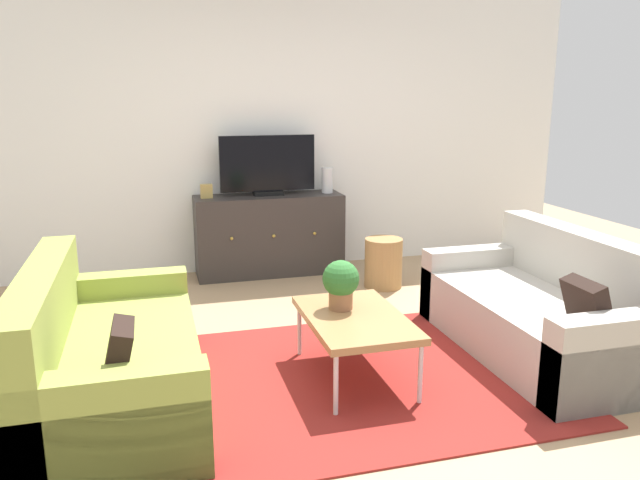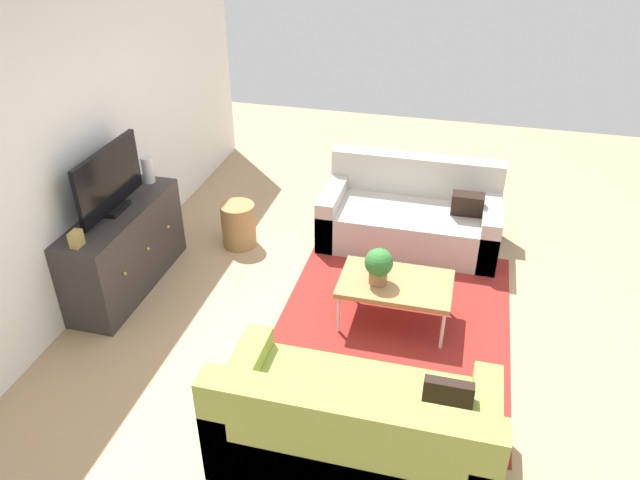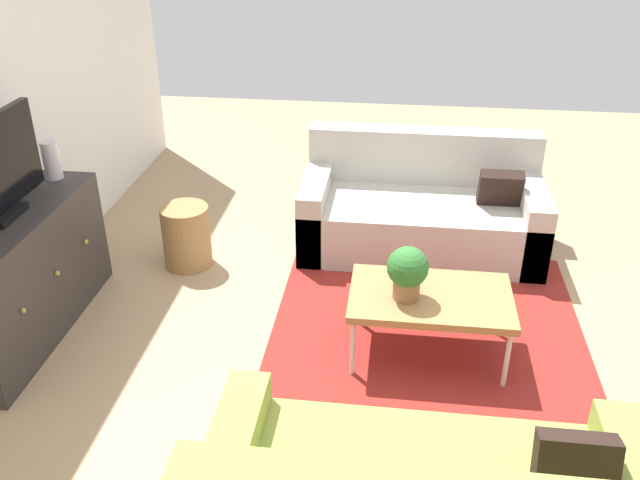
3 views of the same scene
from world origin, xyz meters
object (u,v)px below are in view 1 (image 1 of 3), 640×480
potted_plant (341,282)px  mantel_clock (206,191)px  flat_screen_tv (267,166)px  coffee_table (355,320)px  tv_console (269,235)px  couch_left_side (99,362)px  glass_vase (327,180)px  couch_right_side (548,314)px  wicker_basket (383,263)px

potted_plant → mantel_clock: bearing=104.8°
potted_plant → flat_screen_tv: 2.34m
coffee_table → tv_console: size_ratio=0.65×
coffee_table → tv_console: tv_console is taller
couch_left_side → coffee_table: couch_left_side is taller
couch_left_side → mantel_clock: (0.84, 2.37, 0.57)m
flat_screen_tv → tv_console: bearing=-90.0°
glass_vase → mantel_clock: 1.17m
couch_left_side → tv_console: (1.42, 2.37, 0.12)m
flat_screen_tv → mantel_clock: 0.62m
glass_vase → mantel_clock: glass_vase is taller
couch_right_side → flat_screen_tv: flat_screen_tv is taller
tv_console → mantel_clock: mantel_clock is taller
coffee_table → potted_plant: (-0.05, 0.14, 0.20)m
couch_right_side → coffee_table: size_ratio=1.90×
couch_left_side → glass_vase: size_ratio=7.06×
flat_screen_tv → couch_left_side: bearing=-120.7°
tv_console → wicker_basket: (0.91, -0.72, -0.16)m
flat_screen_tv → mantel_clock: (-0.59, -0.02, -0.22)m
glass_vase → wicker_basket: (0.32, -0.72, -0.67)m
couch_right_side → wicker_basket: (-0.54, 1.66, -0.04)m
coffee_table → wicker_basket: wicker_basket is taller
couch_left_side → flat_screen_tv: bearing=59.3°
couch_right_side → glass_vase: (-0.87, 2.37, 0.63)m
couch_right_side → potted_plant: size_ratio=5.57×
couch_left_side → wicker_basket: 2.86m
wicker_basket → potted_plant: bearing=-119.8°
couch_right_side → mantel_clock: 3.18m
potted_plant → mantel_clock: mantel_clock is taller
wicker_basket → glass_vase: bearing=114.2°
potted_plant → tv_console: tv_console is taller
couch_right_side → tv_console: couch_right_side is taller
couch_right_side → glass_vase: 2.60m
glass_vase → wicker_basket: bearing=-65.8°
coffee_table → tv_console: (-0.06, 2.41, 0.01)m
potted_plant → glass_vase: bearing=76.0°
flat_screen_tv → glass_vase: (0.59, -0.02, -0.16)m
tv_console → glass_vase: glass_vase is taller
couch_right_side → flat_screen_tv: size_ratio=1.91×
flat_screen_tv → glass_vase: bearing=-2.0°
coffee_table → potted_plant: bearing=108.7°
flat_screen_tv → wicker_basket: size_ratio=2.02×
couch_left_side → couch_right_side: 2.88m
coffee_table → flat_screen_tv: flat_screen_tv is taller
coffee_table → glass_vase: bearing=77.8°
couch_right_side → tv_console: (-1.45, 2.37, 0.12)m
tv_console → potted_plant: bearing=-89.6°
potted_plant → mantel_clock: 2.37m
couch_right_side → wicker_basket: 1.74m
flat_screen_tv → glass_vase: flat_screen_tv is taller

